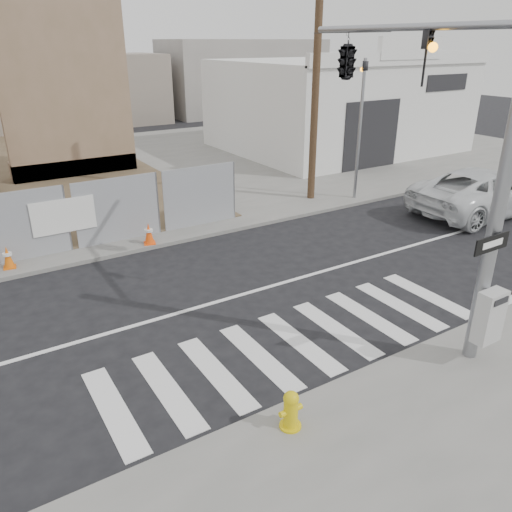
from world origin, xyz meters
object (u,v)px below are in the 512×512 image
signal_pole (392,99)px  fire_hydrant (291,410)px  traffic_cone_c (8,257)px  suv (485,191)px  auto_shop (336,105)px  traffic_cone_d (149,234)px

signal_pole → fire_hydrant: (-4.21, -2.50, -4.32)m
signal_pole → traffic_cone_c: signal_pole is taller
signal_pole → suv: 9.76m
auto_shop → signal_pole: bearing=-127.5°
signal_pole → fire_hydrant: size_ratio=10.18×
suv → traffic_cone_d: 12.14m
traffic_cone_d → traffic_cone_c: bearing=174.8°
fire_hydrant → suv: bearing=20.5°
traffic_cone_d → suv: bearing=-15.9°
auto_shop → suv: auto_shop is taller
suv → traffic_cone_c: bearing=78.3°
suv → traffic_cone_c: size_ratio=9.42×
signal_pole → auto_shop: (11.50, 15.01, -2.25)m
suv → traffic_cone_c: (-15.59, 3.68, -0.40)m
traffic_cone_c → auto_shop: bearing=24.1°
auto_shop → traffic_cone_d: size_ratio=17.94×
auto_shop → traffic_cone_d: (-14.75, -8.73, -2.09)m
auto_shop → traffic_cone_c: auto_shop is taller
signal_pole → auto_shop: bearing=52.5°
auto_shop → traffic_cone_d: bearing=-149.4°
signal_pole → auto_shop: signal_pole is taller
auto_shop → traffic_cone_d: auto_shop is taller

